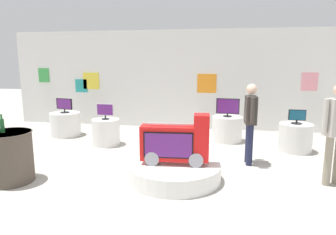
# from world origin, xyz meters

# --- Properties ---
(ground_plane) EXTENTS (30.00, 30.00, 0.00)m
(ground_plane) POSITION_xyz_m (0.00, 0.00, 0.00)
(ground_plane) COLOR #B2ADA3
(back_wall_display) EXTENTS (10.86, 0.13, 2.88)m
(back_wall_display) POSITION_xyz_m (-0.01, 4.47, 1.44)
(back_wall_display) COLOR silver
(back_wall_display) RESTS_ON ground
(main_display_pedestal) EXTENTS (1.56, 1.56, 0.29)m
(main_display_pedestal) POSITION_xyz_m (0.28, 0.35, 0.14)
(main_display_pedestal) COLOR silver
(main_display_pedestal) RESTS_ON ground
(novelty_firetruck_tv) EXTENTS (1.15, 0.42, 0.85)m
(novelty_firetruck_tv) POSITION_xyz_m (0.31, 0.35, 0.63)
(novelty_firetruck_tv) COLOR gray
(novelty_firetruck_tv) RESTS_ON main_display_pedestal
(display_pedestal_left_rear) EXTENTS (0.66, 0.66, 0.62)m
(display_pedestal_left_rear) POSITION_xyz_m (-1.67, 2.23, 0.31)
(display_pedestal_left_rear) COLOR silver
(display_pedestal_left_rear) RESTS_ON ground
(tv_on_left_rear) EXTENTS (0.43, 0.18, 0.37)m
(tv_on_left_rear) POSITION_xyz_m (-1.67, 2.22, 0.83)
(tv_on_left_rear) COLOR black
(tv_on_left_rear) RESTS_ON display_pedestal_left_rear
(display_pedestal_center_rear) EXTENTS (0.76, 0.76, 0.62)m
(display_pedestal_center_rear) POSITION_xyz_m (1.19, 3.09, 0.31)
(display_pedestal_center_rear) COLOR silver
(display_pedestal_center_rear) RESTS_ON ground
(tv_on_center_rear) EXTENTS (0.57, 0.21, 0.45)m
(tv_on_center_rear) POSITION_xyz_m (1.19, 3.09, 0.87)
(tv_on_center_rear) COLOR black
(tv_on_center_rear) RESTS_ON display_pedestal_center_rear
(display_pedestal_right_rear) EXTENTS (0.79, 0.79, 0.62)m
(display_pedestal_right_rear) POSITION_xyz_m (-3.10, 2.92, 0.31)
(display_pedestal_right_rear) COLOR silver
(display_pedestal_right_rear) RESTS_ON ground
(tv_on_right_rear) EXTENTS (0.48, 0.23, 0.38)m
(tv_on_right_rear) POSITION_xyz_m (-3.09, 2.91, 0.83)
(tv_on_right_rear) COLOR black
(tv_on_right_rear) RESTS_ON display_pedestal_right_rear
(display_pedestal_far_right) EXTENTS (0.72, 0.72, 0.62)m
(display_pedestal_far_right) POSITION_xyz_m (2.68, 2.47, 0.31)
(display_pedestal_far_right) COLOR silver
(display_pedestal_far_right) RESTS_ON ground
(tv_on_far_right) EXTENTS (0.36, 0.22, 0.32)m
(tv_on_far_right) POSITION_xyz_m (2.68, 2.47, 0.78)
(tv_on_far_right) COLOR black
(tv_on_far_right) RESTS_ON display_pedestal_far_right
(side_table_round) EXTENTS (0.76, 0.76, 0.85)m
(side_table_round) POSITION_xyz_m (-2.40, -0.20, 0.43)
(side_table_round) COLOR #4C4238
(side_table_round) RESTS_ON ground
(bottle_on_side_table) EXTENTS (0.07, 0.07, 0.30)m
(bottle_on_side_table) POSITION_xyz_m (-2.45, -0.23, 0.97)
(bottle_on_side_table) COLOR #195926
(bottle_on_side_table) RESTS_ON side_table_round
(shopper_browsing_near_truck) EXTENTS (0.22, 0.56, 1.57)m
(shopper_browsing_near_truck) POSITION_xyz_m (1.59, 1.42, 0.91)
(shopper_browsing_near_truck) COLOR #1E233F
(shopper_browsing_near_truck) RESTS_ON ground
(shopper_browsing_rear) EXTENTS (0.51, 0.35, 1.65)m
(shopper_browsing_rear) POSITION_xyz_m (2.84, 0.61, 0.96)
(shopper_browsing_rear) COLOR gray
(shopper_browsing_rear) RESTS_ON ground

